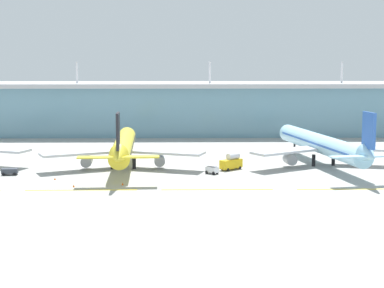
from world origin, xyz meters
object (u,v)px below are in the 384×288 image
safety_cone_left_wingtip (74,186)px  safety_cone_right_wingtip (123,184)px  safety_cone_nose_front (55,179)px  fuel_truck (232,162)px  pushback_tug (10,171)px  airliner_far_middle (322,144)px  baggage_cart (212,169)px  airliner_near_middle (123,147)px

safety_cone_left_wingtip → safety_cone_right_wingtip: same height
safety_cone_nose_front → fuel_truck: bearing=17.1°
safety_cone_left_wingtip → pushback_tug: bearing=140.6°
fuel_truck → safety_cone_left_wingtip: size_ratio=10.22×
airliner_far_middle → fuel_truck: 29.63m
fuel_truck → safety_cone_nose_front: bearing=-162.9°
pushback_tug → safety_cone_left_wingtip: pushback_tug is taller
airliner_far_middle → fuel_truck: airliner_far_middle is taller
fuel_truck → safety_cone_nose_front: (-49.07, -15.10, -1.91)m
baggage_cart → safety_cone_right_wingtip: 28.59m
pushback_tug → safety_cone_nose_front: bearing=-27.9°
baggage_cart → pushback_tug: (-57.16, -0.77, -0.16)m
pushback_tug → safety_cone_left_wingtip: (20.95, -17.23, -0.75)m
safety_cone_left_wingtip → safety_cone_right_wingtip: (12.24, 2.44, 0.00)m
fuel_truck → safety_cone_left_wingtip: 49.09m
airliner_near_middle → safety_cone_left_wingtip: size_ratio=87.21×
airliner_near_middle → safety_cone_nose_front: bearing=-132.9°
pushback_tug → safety_cone_nose_front: (14.21, -7.54, -0.75)m
fuel_truck → safety_cone_left_wingtip: bearing=-149.6°
baggage_cart → safety_cone_nose_front: baggage_cart is taller
safety_cone_left_wingtip → safety_cone_nose_front: size_ratio=1.00×
airliner_far_middle → safety_cone_right_wingtip: 65.88m
airliner_far_middle → airliner_near_middle: bearing=-175.9°
airliner_near_middle → fuel_truck: airliner_near_middle is taller
safety_cone_nose_front → safety_cone_right_wingtip: 20.32m
pushback_tug → safety_cone_right_wingtip: bearing=-24.0°
safety_cone_left_wingtip → safety_cone_nose_front: same height
safety_cone_nose_front → safety_cone_right_wingtip: same height
airliner_far_middle → pushback_tug: airliner_far_middle is taller
airliner_far_middle → pushback_tug: size_ratio=15.23×
baggage_cart → safety_cone_nose_front: 43.76m
safety_cone_nose_front → pushback_tug: bearing=152.1°
airliner_near_middle → safety_cone_right_wingtip: airliner_near_middle is taller
pushback_tug → safety_cone_right_wingtip: (33.19, -14.79, -0.75)m
airliner_far_middle → fuel_truck: size_ratio=9.66×
airliner_far_middle → safety_cone_left_wingtip: bearing=-155.5°
safety_cone_left_wingtip → safety_cone_right_wingtip: bearing=11.3°
airliner_far_middle → safety_cone_nose_front: airliner_far_middle is taller
baggage_cart → safety_cone_left_wingtip: baggage_cart is taller
airliner_near_middle → safety_cone_nose_front: airliner_near_middle is taller
baggage_cart → fuel_truck: 9.20m
airliner_near_middle → pushback_tug: size_ratio=13.46×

